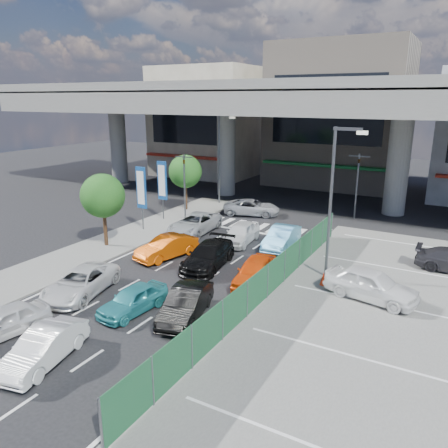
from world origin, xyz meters
The scene contains 29 objects.
ground centered at (0.00, 0.00, 0.00)m, with size 120.00×120.00×0.00m, color black.
parking_lot centered at (11.00, 2.00, 0.03)m, with size 12.00×28.00×0.06m, color #5F5F5C.
sidewalk_left centered at (-7.00, 4.00, 0.06)m, with size 4.00×30.00×0.12m, color #5F5F5C.
fence_run centered at (5.30, 1.00, 0.90)m, with size 0.16×22.00×1.80m, color #1A4E2D, non-canonical shape.
expressway centered at (0.00, 22.00, 8.76)m, with size 64.00×14.00×10.75m.
building_west centered at (-16.00, 31.97, 6.49)m, with size 12.00×10.90×13.00m.
building_center centered at (0.00, 32.97, 7.49)m, with size 14.00×10.90×15.00m.
traffic_light_left centered at (-6.20, 12.00, 3.94)m, with size 1.60×1.24×5.20m.
traffic_light_right centered at (5.50, 19.00, 3.94)m, with size 1.60×1.24×5.20m.
street_lamp_right centered at (7.17, 6.00, 4.77)m, with size 1.65×0.22×8.00m.
street_lamp_left centered at (-6.33, 18.00, 4.77)m, with size 1.65×0.22×8.00m.
signboard_near centered at (-7.20, 7.99, 3.06)m, with size 0.80×0.14×4.70m.
signboard_far centered at (-7.60, 10.99, 3.06)m, with size 0.80×0.14×4.70m.
tree_near centered at (-7.00, 4.00, 3.39)m, with size 2.80×2.80×4.80m.
tree_far centered at (-7.80, 14.50, 3.39)m, with size 2.80×2.80×4.80m.
van_white_back_left centered at (-2.67, -6.30, 0.62)m, with size 1.46×3.63×1.24m, color silver.
hatch_white_back_mid centered at (0.35, -6.84, 0.63)m, with size 1.34×3.83×1.26m, color white.
sedan_white_mid_left centered at (-2.91, -2.01, 0.64)m, with size 2.13×4.61×1.28m, color silver.
taxi_teal_mid centered at (0.55, -2.17, 0.61)m, with size 1.44×3.58×1.22m, color teal.
hatch_black_mid_right centered at (2.95, -1.48, 0.67)m, with size 1.42×4.06×1.34m, color black.
taxi_orange_left centered at (-2.31, 4.27, 0.67)m, with size 1.42×4.08×1.34m, color #CD4A05.
sedan_black_mid centered at (0.67, 4.19, 0.69)m, with size 1.93×4.76×1.38m, color black.
taxi_orange_right centered at (4.03, 3.37, 0.69)m, with size 1.63×4.05×1.38m, color #EF4E0C.
wagon_silver_front_left centered at (-3.62, 9.40, 0.69)m, with size 2.29×4.97×1.38m, color #A9ADB0.
sedan_white_front_mid centered at (0.32, 8.95, 0.69)m, with size 1.63×4.05×1.38m, color white.
kei_truck_front_right centered at (3.07, 9.41, 0.69)m, with size 1.46×4.19×1.38m, color #61B6EC.
crossing_wagon_silver centered at (-2.22, 15.93, 0.64)m, with size 2.12×4.60×1.28m, color #B8BAC0.
parked_sedan_white centered at (9.68, 4.30, 0.81)m, with size 1.77×4.40×1.50m, color white.
traffic_cone centered at (7.23, 4.81, 0.41)m, with size 0.36×0.36×0.71m, color red.
Camera 1 is at (12.89, -15.85, 9.34)m, focal length 35.00 mm.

